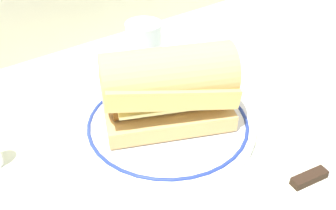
{
  "coord_description": "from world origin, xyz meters",
  "views": [
    {
      "loc": [
        -0.32,
        -0.37,
        0.4
      ],
      "look_at": [
        -0.03,
        0.02,
        0.04
      ],
      "focal_mm": 41.51,
      "sensor_mm": 36.0,
      "label": 1
    }
  ],
  "objects_px": {
    "plate": "(168,124)",
    "drinking_glass": "(144,47)",
    "sausage_sandwich": "(168,87)",
    "butter_knife": "(328,170)"
  },
  "relations": [
    {
      "from": "sausage_sandwich",
      "to": "butter_knife",
      "type": "height_order",
      "value": "sausage_sandwich"
    },
    {
      "from": "plate",
      "to": "drinking_glass",
      "type": "xyz_separation_m",
      "value": [
        0.09,
        0.19,
        0.03
      ]
    },
    {
      "from": "drinking_glass",
      "to": "butter_knife",
      "type": "xyz_separation_m",
      "value": [
        0.03,
        -0.41,
        -0.03
      ]
    },
    {
      "from": "plate",
      "to": "drinking_glass",
      "type": "height_order",
      "value": "drinking_glass"
    },
    {
      "from": "sausage_sandwich",
      "to": "drinking_glass",
      "type": "xyz_separation_m",
      "value": [
        0.09,
        0.19,
        -0.04
      ]
    },
    {
      "from": "plate",
      "to": "butter_knife",
      "type": "distance_m",
      "value": 0.24
    },
    {
      "from": "drinking_glass",
      "to": "plate",
      "type": "bearing_deg",
      "value": -114.04
    },
    {
      "from": "plate",
      "to": "butter_knife",
      "type": "xyz_separation_m",
      "value": [
        0.12,
        -0.21,
        -0.0
      ]
    },
    {
      "from": "drinking_glass",
      "to": "butter_knife",
      "type": "bearing_deg",
      "value": -85.43
    },
    {
      "from": "plate",
      "to": "butter_knife",
      "type": "bearing_deg",
      "value": -60.81
    }
  ]
}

